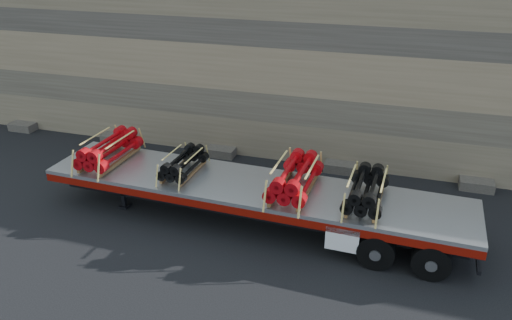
# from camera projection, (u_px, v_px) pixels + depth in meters

# --- Properties ---
(ground) EXTENTS (120.00, 120.00, 0.00)m
(ground) POSITION_uv_depth(u_px,v_px,m) (256.00, 224.00, 16.12)
(ground) COLOR black
(ground) RESTS_ON ground
(rock_wall) EXTENTS (44.00, 3.00, 7.00)m
(rock_wall) POSITION_uv_depth(u_px,v_px,m) (303.00, 69.00, 20.27)
(rock_wall) COLOR #7A6B54
(rock_wall) RESTS_ON ground
(trailer) EXTENTS (13.74, 3.09, 1.37)m
(trailer) POSITION_uv_depth(u_px,v_px,m) (251.00, 203.00, 16.02)
(trailer) COLOR #B9BCC2
(trailer) RESTS_ON ground
(bundle_front) EXTENTS (1.30, 2.47, 0.86)m
(bundle_front) POSITION_uv_depth(u_px,v_px,m) (109.00, 150.00, 17.08)
(bundle_front) COLOR #B60910
(bundle_front) RESTS_ON trailer
(bundle_midfront) EXTENTS (1.03, 1.96, 0.68)m
(bundle_midfront) POSITION_uv_depth(u_px,v_px,m) (183.00, 164.00, 16.28)
(bundle_midfront) COLOR black
(bundle_midfront) RESTS_ON trailer
(bundle_midrear) EXTENTS (1.34, 2.54, 0.89)m
(bundle_midrear) POSITION_uv_depth(u_px,v_px,m) (295.00, 178.00, 15.12)
(bundle_midrear) COLOR #B60910
(bundle_midrear) RESTS_ON trailer
(bundle_rear) EXTENTS (1.19, 2.27, 0.79)m
(bundle_rear) POSITION_uv_depth(u_px,v_px,m) (366.00, 191.00, 14.51)
(bundle_rear) COLOR black
(bundle_rear) RESTS_ON trailer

